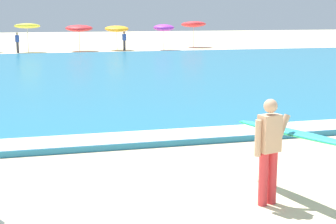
{
  "coord_description": "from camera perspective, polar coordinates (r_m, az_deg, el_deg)",
  "views": [
    {
      "loc": [
        -0.53,
        -6.42,
        3.04
      ],
      "look_at": [
        1.99,
        3.15,
        1.1
      ],
      "focal_mm": 53.93,
      "sensor_mm": 36.0,
      "label": 1
    }
  ],
  "objects": [
    {
      "name": "surfer_with_board",
      "position": [
        8.32,
        12.75,
        -3.11
      ],
      "size": [
        1.29,
        2.88,
        1.73
      ],
      "color": "red",
      "rests_on": "ground"
    },
    {
      "name": "beach_umbrella_7",
      "position": [
        46.71,
        2.9,
        9.87
      ],
      "size": [
        2.26,
        2.29,
        2.42
      ],
      "color": "beige",
      "rests_on": "ground"
    },
    {
      "name": "beach_umbrella_4",
      "position": [
        42.32,
        -10.02,
        9.31
      ],
      "size": [
        2.21,
        2.23,
        2.17
      ],
      "color": "beige",
      "rests_on": "ground"
    },
    {
      "name": "beach_umbrella_5",
      "position": [
        43.2,
        -5.82,
        9.34
      ],
      "size": [
        2.01,
        2.04,
        2.1
      ],
      "color": "beige",
      "rests_on": "ground"
    },
    {
      "name": "beach_umbrella_6",
      "position": [
        43.12,
        -0.48,
        9.5
      ],
      "size": [
        1.76,
        1.79,
        2.19
      ],
      "color": "beige",
      "rests_on": "ground"
    },
    {
      "name": "beachgoer_near_row_mid",
      "position": [
        41.52,
        -16.66,
        7.58
      ],
      "size": [
        0.32,
        0.2,
        1.58
      ],
      "color": "#383842",
      "rests_on": "ground"
    },
    {
      "name": "beach_umbrella_3",
      "position": [
        41.78,
        -15.63,
        9.34
      ],
      "size": [
        2.01,
        2.04,
        2.36
      ],
      "color": "beige",
      "rests_on": "ground"
    },
    {
      "name": "surf_foam",
      "position": [
        11.9,
        -11.75,
        -3.24
      ],
      "size": [
        120.0,
        1.12,
        0.01
      ],
      "primitive_type": "cube",
      "color": "white",
      "rests_on": "sea"
    },
    {
      "name": "beachgoer_near_row_left",
      "position": [
        42.47,
        -4.96,
        8.07
      ],
      "size": [
        0.32,
        0.2,
        1.58
      ],
      "color": "#383842",
      "rests_on": "ground"
    },
    {
      "name": "sea",
      "position": [
        25.11,
        -13.45,
        3.98
      ],
      "size": [
        120.0,
        28.0,
        0.14
      ],
      "primitive_type": "cube",
      "color": "teal",
      "rests_on": "ground"
    }
  ]
}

